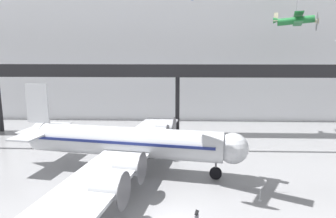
# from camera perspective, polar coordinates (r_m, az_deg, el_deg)

# --- Properties ---
(hangar_back_wall) EXTENTS (140.00, 3.00, 28.79)m
(hangar_back_wall) POSITION_cam_1_polar(r_m,az_deg,el_deg) (59.85, 1.94, 11.69)
(hangar_back_wall) COLOR silver
(hangar_back_wall) RESTS_ON ground
(mezzanine_walkway) EXTENTS (110.00, 3.20, 11.52)m
(mezzanine_walkway) POSITION_cam_1_polar(r_m,az_deg,el_deg) (48.08, 1.83, 6.52)
(mezzanine_walkway) COLOR black
(mezzanine_walkway) RESTS_ON ground
(airliner_silver_main) EXTENTS (27.32, 31.37, 9.75)m
(airliner_silver_main) POSITION_cam_1_polar(r_m,az_deg,el_deg) (33.82, -8.40, -6.24)
(airliner_silver_main) COLOR #B7BABF
(airliner_silver_main) RESTS_ON ground
(suspended_plane_green_biplane) EXTENTS (6.88, 8.08, 6.68)m
(suspended_plane_green_biplane) POSITION_cam_1_polar(r_m,az_deg,el_deg) (52.50, 23.19, 15.27)
(suspended_plane_green_biplane) COLOR #1E6B33
(stanchion_barrier) EXTENTS (0.36, 0.36, 1.08)m
(stanchion_barrier) POSITION_cam_1_polar(r_m,az_deg,el_deg) (29.38, 17.11, -15.80)
(stanchion_barrier) COLOR #B2B5BA
(stanchion_barrier) RESTS_ON ground
(info_sign_pedestal) EXTENTS (0.42, 0.70, 1.24)m
(info_sign_pedestal) POSITION_cam_1_polar(r_m,az_deg,el_deg) (25.03, 5.48, -19.92)
(info_sign_pedestal) COLOR #4C4C51
(info_sign_pedestal) RESTS_ON ground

